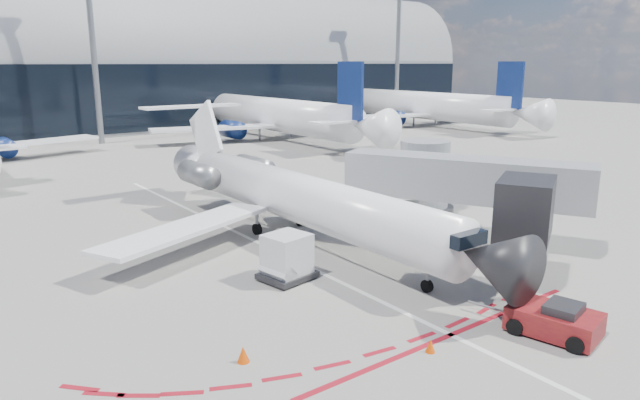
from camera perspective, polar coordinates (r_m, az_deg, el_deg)
ground at (r=29.97m, az=-4.05°, el=-5.31°), size 260.00×260.00×0.00m
apron_centerline at (r=31.58m, az=-6.02°, el=-4.35°), size 0.25×40.00×0.01m
apron_stop_bar at (r=21.92m, az=12.95°, el=-13.01°), size 14.00×0.25×0.01m
terminal_building at (r=90.18m, az=-27.65°, el=11.34°), size 150.00×24.15×24.00m
jet_bridge at (r=33.29m, az=13.09°, el=1.65°), size 10.03×15.20×4.90m
light_mast_centre at (r=74.75m, az=-21.82°, el=14.81°), size 0.70×0.70×25.00m
light_mast_east at (r=100.57m, az=7.80°, el=15.07°), size 0.70×0.70×25.00m
regional_jet at (r=32.32m, az=-2.89°, el=0.54°), size 23.29×28.71×7.19m
pushback_tug at (r=22.85m, az=22.41°, el=-11.05°), size 2.64×5.00×1.27m
ramp_worker at (r=25.62m, az=19.96°, el=-7.50°), size 0.72×0.67×1.66m
uld_container at (r=26.08m, az=-3.31°, el=-5.75°), size 2.59×2.32×2.15m
safety_cone_left at (r=19.71m, az=-7.69°, el=-15.04°), size 0.41×0.41×0.57m
safety_cone_right at (r=20.51m, az=10.99°, el=-14.12°), size 0.34×0.34×0.47m
bg_airliner_2 at (r=75.63m, az=-4.97°, el=10.84°), size 37.89×40.12×12.26m
bg_airliner_3 at (r=92.59m, az=10.06°, el=11.19°), size 38.01×40.25×12.30m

